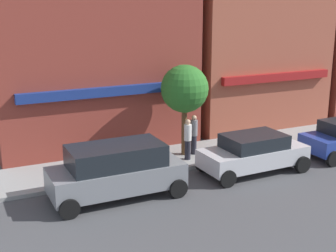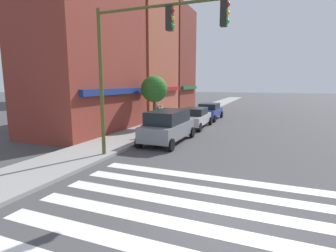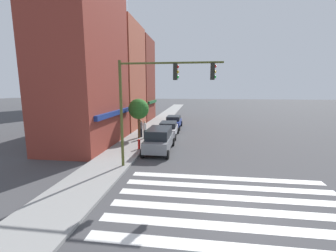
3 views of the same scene
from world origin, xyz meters
name	(u,v)px [view 3 (image 3 of 3)]	position (x,y,z in m)	size (l,w,h in m)	color
ground_plane	(231,204)	(0.00, 0.00, 0.00)	(200.00, 200.00, 0.00)	#424244
sidewalk_left	(76,192)	(0.00, 7.50, 0.07)	(120.00, 3.00, 0.15)	gray
crosswalk_stripes	(231,204)	(0.00, 0.00, 0.00)	(6.49, 10.80, 0.01)	silver
storefront_row	(114,71)	(16.17, 11.50, 7.12)	(24.39, 5.30, 15.90)	maroon
traffic_signal	(156,91)	(3.90, 4.16, 5.01)	(0.32, 6.32, 6.86)	#474C1E
suv_grey	(159,139)	(8.05, 4.70, 1.03)	(4.70, 2.12, 1.94)	slate
sedan_silver	(168,129)	(13.88, 4.70, 0.84)	(4.44, 2.02, 1.59)	#B7B7BC
sedan_blue	(174,122)	(19.10, 4.70, 0.84)	(4.40, 2.02, 1.59)	navy
pedestrian_white_shirt	(145,129)	(12.02, 6.87, 1.07)	(0.32, 0.32, 1.77)	#23232D
pedestrian_grey_coat	(141,128)	(12.60, 7.40, 1.07)	(0.32, 0.32, 1.77)	#23232D
fire_hydrant	(139,144)	(7.99, 6.40, 0.61)	(0.24, 0.24, 0.84)	red
street_tree	(139,109)	(12.18, 7.50, 3.09)	(2.06, 2.06, 3.99)	brown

